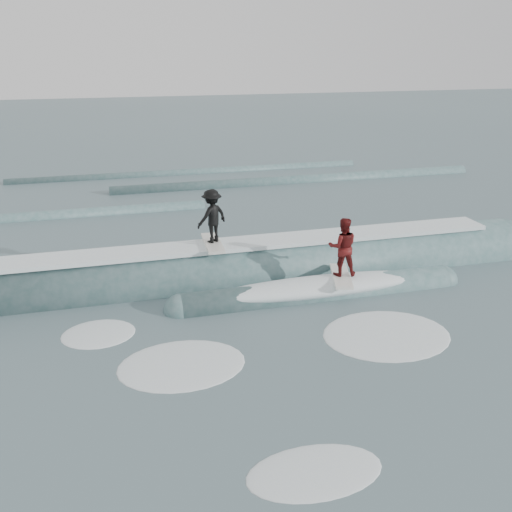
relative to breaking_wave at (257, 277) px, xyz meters
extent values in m
plane|color=#415960|center=(-0.22, -4.36, -0.04)|extent=(160.00, 160.00, 0.00)
cylinder|color=#385E5E|center=(-0.22, 0.27, -0.04)|extent=(20.56, 2.29, 2.29)
sphere|color=#385E5E|center=(10.06, 0.27, -0.04)|extent=(2.29, 2.29, 2.29)
cylinder|color=#385E5E|center=(1.58, -1.93, -0.04)|extent=(9.00, 1.08, 1.08)
sphere|color=#385E5E|center=(-2.92, -1.93, -0.04)|extent=(1.08, 1.08, 1.08)
sphere|color=#385E5E|center=(6.08, -1.93, -0.04)|extent=(1.08, 1.08, 1.08)
cube|color=white|center=(-0.22, 0.27, 1.18)|extent=(18.00, 1.30, 0.14)
ellipsoid|color=white|center=(1.58, -1.93, 0.26)|extent=(7.60, 1.30, 0.60)
cube|color=silver|center=(-1.47, 0.27, 1.30)|extent=(0.65, 2.02, 0.10)
imported|color=black|center=(-1.47, 0.27, 2.25)|extent=(1.35, 1.16, 1.81)
cube|color=white|center=(2.32, -1.93, 0.55)|extent=(1.10, 2.07, 0.10)
imported|color=#520F0F|center=(2.32, -1.93, 1.56)|extent=(1.08, 0.93, 1.91)
ellipsoid|color=white|center=(2.41, -4.96, -0.04)|extent=(3.80, 2.59, 0.10)
ellipsoid|color=white|center=(-1.48, -9.57, -0.04)|extent=(2.25, 1.53, 0.10)
ellipsoid|color=white|center=(-5.39, -2.78, -0.04)|extent=(2.29, 1.56, 0.10)
ellipsoid|color=white|center=(-3.36, -5.04, -0.04)|extent=(3.15, 2.14, 0.10)
cylinder|color=#385E5E|center=(6.41, 13.64, -0.04)|extent=(22.00, 0.80, 0.80)
cylinder|color=#385E5E|center=(0.53, 17.64, -0.04)|extent=(22.00, 0.60, 0.60)
camera|label=1|loc=(-4.86, -17.70, 7.60)|focal=40.00mm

